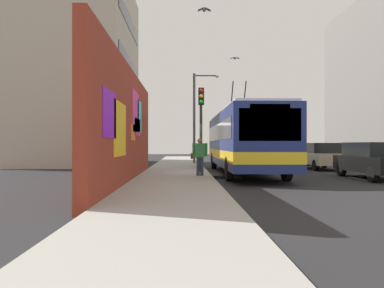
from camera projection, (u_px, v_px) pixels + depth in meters
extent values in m
plane|color=#232326|center=(208.00, 174.00, 18.75)|extent=(80.00, 80.00, 0.00)
cube|color=#9E9B93|center=(176.00, 173.00, 18.71)|extent=(48.00, 3.20, 0.15)
cube|color=maroon|center=(128.00, 126.00, 14.40)|extent=(13.45, 0.30, 4.37)
cube|color=#33D8E5|center=(139.00, 116.00, 16.83)|extent=(1.48, 0.02, 1.38)
cube|color=orange|center=(133.00, 132.00, 14.74)|extent=(1.18, 0.02, 0.64)
cube|color=#F2338C|center=(137.00, 127.00, 16.08)|extent=(1.97, 0.02, 0.72)
cube|color=#F2338C|center=(136.00, 112.00, 15.53)|extent=(1.93, 0.02, 1.66)
cube|color=#8C19D8|center=(110.00, 114.00, 10.03)|extent=(1.77, 0.02, 1.27)
cube|color=yellow|center=(120.00, 129.00, 11.70)|extent=(2.16, 0.02, 1.68)
cube|color=#B2A899|center=(78.00, 73.00, 28.68)|extent=(11.59, 7.73, 13.91)
cube|color=black|center=(130.00, 106.00, 28.76)|extent=(9.85, 0.04, 1.10)
cube|color=black|center=(130.00, 64.00, 28.77)|extent=(9.85, 0.04, 1.10)
cube|color=black|center=(130.00, 22.00, 28.77)|extent=(9.85, 0.04, 1.10)
cube|color=navy|center=(243.00, 140.00, 19.17)|extent=(11.98, 2.58, 2.57)
cube|color=silver|center=(243.00, 113.00, 19.17)|extent=(11.50, 2.37, 0.12)
cube|color=yellow|center=(243.00, 154.00, 19.17)|extent=(12.00, 2.60, 0.44)
cube|color=black|center=(270.00, 125.00, 13.20)|extent=(0.04, 2.19, 1.16)
cube|color=black|center=(243.00, 132.00, 19.17)|extent=(11.02, 2.61, 0.82)
cube|color=orange|center=(270.00, 108.00, 13.21)|extent=(0.06, 1.42, 0.28)
cylinder|color=black|center=(244.00, 101.00, 20.98)|extent=(1.43, 0.06, 2.00)
cylinder|color=black|center=(232.00, 101.00, 20.96)|extent=(1.43, 0.06, 2.00)
cylinder|color=black|center=(286.00, 169.00, 15.36)|extent=(1.00, 0.28, 1.00)
cylinder|color=black|center=(229.00, 169.00, 15.31)|extent=(1.00, 0.28, 1.00)
cylinder|color=black|center=(252.00, 161.00, 23.03)|extent=(1.00, 0.28, 1.00)
cylinder|color=black|center=(214.00, 161.00, 22.98)|extent=(1.00, 0.28, 1.00)
cube|color=black|center=(375.00, 164.00, 16.24)|extent=(4.45, 1.84, 0.66)
cube|color=black|center=(373.00, 149.00, 16.33)|extent=(2.67, 1.65, 0.60)
cylinder|color=black|center=(373.00, 174.00, 14.76)|extent=(0.64, 0.22, 0.64)
cylinder|color=black|center=(376.00, 169.00, 17.73)|extent=(0.64, 0.22, 0.64)
cylinder|color=black|center=(341.00, 169.00, 17.69)|extent=(0.64, 0.22, 0.64)
cube|color=#C6B793|center=(320.00, 158.00, 22.67)|extent=(4.42, 1.78, 0.66)
cube|color=black|center=(320.00, 148.00, 22.76)|extent=(2.65, 1.60, 0.60)
cylinder|color=black|center=(344.00, 165.00, 21.23)|extent=(0.64, 0.22, 0.64)
cylinder|color=black|center=(316.00, 165.00, 21.20)|extent=(0.64, 0.22, 0.64)
cylinder|color=black|center=(324.00, 163.00, 24.15)|extent=(0.64, 0.22, 0.64)
cylinder|color=black|center=(300.00, 163.00, 24.11)|extent=(0.64, 0.22, 0.64)
cube|color=#B7B7BC|center=(292.00, 156.00, 28.52)|extent=(4.85, 1.79, 0.66)
cube|color=black|center=(292.00, 147.00, 28.62)|extent=(2.91, 1.61, 0.60)
cylinder|color=black|center=(310.00, 161.00, 26.94)|extent=(0.64, 0.22, 0.64)
cylinder|color=black|center=(288.00, 161.00, 26.91)|extent=(0.64, 0.22, 0.64)
cylinder|color=black|center=(296.00, 159.00, 30.14)|extent=(0.64, 0.22, 0.64)
cylinder|color=black|center=(276.00, 159.00, 30.10)|extent=(0.64, 0.22, 0.64)
cube|color=white|center=(275.00, 154.00, 34.00)|extent=(4.17, 1.75, 0.66)
cube|color=black|center=(274.00, 147.00, 34.08)|extent=(2.50, 1.57, 0.60)
cylinder|color=black|center=(287.00, 158.00, 32.64)|extent=(0.64, 0.22, 0.64)
cylinder|color=black|center=(270.00, 158.00, 32.61)|extent=(0.64, 0.22, 0.64)
cylinder|color=black|center=(279.00, 157.00, 35.39)|extent=(0.64, 0.22, 0.64)
cylinder|color=black|center=(263.00, 157.00, 35.36)|extent=(0.64, 0.22, 0.64)
cylinder|color=#2D3F59|center=(202.00, 166.00, 16.23)|extent=(0.14, 0.14, 0.79)
cylinder|color=#2D3F59|center=(198.00, 166.00, 16.22)|extent=(0.14, 0.14, 0.79)
cube|color=#338C4C|center=(200.00, 150.00, 16.23)|extent=(0.22, 0.46, 0.59)
cylinder|color=#338C4C|center=(206.00, 150.00, 16.23)|extent=(0.09, 0.09, 0.56)
cylinder|color=#338C4C|center=(193.00, 150.00, 16.22)|extent=(0.09, 0.09, 0.56)
sphere|color=#936B4C|center=(200.00, 141.00, 16.23)|extent=(0.21, 0.21, 0.21)
cube|color=#593319|center=(192.00, 156.00, 16.22)|extent=(0.14, 0.10, 0.24)
cylinder|color=#2D382D|center=(201.00, 130.00, 18.82)|extent=(0.14, 0.14, 4.16)
cube|color=black|center=(201.00, 96.00, 18.60)|extent=(0.20, 0.28, 0.84)
sphere|color=red|center=(201.00, 90.00, 18.49)|extent=(0.18, 0.18, 0.18)
sphere|color=yellow|center=(201.00, 96.00, 18.49)|extent=(0.18, 0.18, 0.18)
sphere|color=green|center=(201.00, 102.00, 18.49)|extent=(0.18, 0.18, 0.18)
cylinder|color=#4C4C51|center=(194.00, 118.00, 26.92)|extent=(0.18, 0.18, 6.41)
cylinder|color=#4C4C51|center=(206.00, 76.00, 26.95)|extent=(0.10, 1.64, 0.10)
ellipsoid|color=silver|center=(217.00, 76.00, 26.97)|extent=(0.44, 0.28, 0.20)
ellipsoid|color=#47474C|center=(204.00, 10.00, 15.82)|extent=(0.32, 0.14, 0.12)
cube|color=#47474C|center=(208.00, 9.00, 15.83)|extent=(0.20, 0.26, 0.13)
cube|color=#47474C|center=(201.00, 9.00, 15.82)|extent=(0.20, 0.26, 0.13)
ellipsoid|color=slate|center=(235.00, 58.00, 23.68)|extent=(0.32, 0.14, 0.12)
cube|color=slate|center=(237.00, 58.00, 23.68)|extent=(0.20, 0.28, 0.08)
cube|color=slate|center=(233.00, 58.00, 23.67)|extent=(0.20, 0.28, 0.08)
cylinder|color=black|center=(224.00, 178.00, 16.97)|extent=(1.68, 1.68, 0.00)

